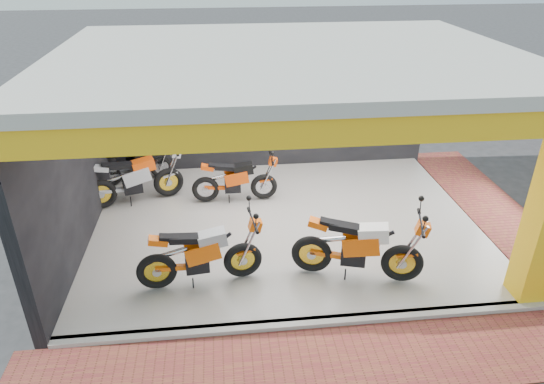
{
  "coord_description": "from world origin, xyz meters",
  "views": [
    {
      "loc": [
        -1.26,
        -6.78,
        5.46
      ],
      "look_at": [
        -0.3,
        1.91,
        0.9
      ],
      "focal_mm": 32.0,
      "sensor_mm": 36.0,
      "label": 1
    }
  ],
  "objects": [
    {
      "name": "moto_row_d",
      "position": [
        -2.8,
        4.5,
        0.68
      ],
      "size": [
        2.0,
        1.17,
        1.15
      ],
      "primitive_type": null,
      "rotation": [
        0.0,
        0.0,
        0.27
      ],
      "color": "black",
      "rests_on": "showroom_floor"
    },
    {
      "name": "moto_row_b",
      "position": [
        -0.36,
        3.1,
        0.73
      ],
      "size": [
        2.06,
        0.77,
        1.26
      ],
      "primitive_type": null,
      "rotation": [
        0.0,
        0.0,
        -0.0
      ],
      "color": "#E84909",
      "rests_on": "showroom_floor"
    },
    {
      "name": "paver_right",
      "position": [
        4.8,
        2.0,
        0.01
      ],
      "size": [
        1.4,
        7.0,
        0.03
      ],
      "primitive_type": "cube",
      "color": "brown",
      "rests_on": "ground"
    },
    {
      "name": "moto_row_c",
      "position": [
        -2.54,
        3.48,
        0.81
      ],
      "size": [
        2.47,
        1.51,
        1.42
      ],
      "primitive_type": null,
      "rotation": [
        0.0,
        0.0,
        0.3
      ],
      "color": "#A9ABB1",
      "rests_on": "showroom_floor"
    },
    {
      "name": "showroom_floor",
      "position": [
        0.0,
        2.0,
        0.05
      ],
      "size": [
        8.0,
        6.0,
        0.1
      ],
      "primitive_type": "cube",
      "color": "silver",
      "rests_on": "ground"
    },
    {
      "name": "header_beam_right",
      "position": [
        4.0,
        2.0,
        3.3
      ],
      "size": [
        0.3,
        6.4,
        0.4
      ],
      "primitive_type": "cube",
      "color": "yellow",
      "rests_on": "corner_column"
    },
    {
      "name": "header_beam_front",
      "position": [
        0.0,
        -1.0,
        3.3
      ],
      "size": [
        8.4,
        0.3,
        0.4
      ],
      "primitive_type": "cube",
      "color": "yellow",
      "rests_on": "corner_column"
    },
    {
      "name": "paver_front",
      "position": [
        0.0,
        -1.8,
        0.01
      ],
      "size": [
        9.0,
        1.4,
        0.03
      ],
      "primitive_type": "cube",
      "color": "brown",
      "rests_on": "ground"
    },
    {
      "name": "left_wall",
      "position": [
        -4.1,
        2.0,
        1.75
      ],
      "size": [
        0.2,
        6.2,
        3.5
      ],
      "primitive_type": "cube",
      "color": "black",
      "rests_on": "ground"
    },
    {
      "name": "floor_kerb",
      "position": [
        0.0,
        -1.02,
        0.05
      ],
      "size": [
        8.0,
        0.2,
        0.1
      ],
      "primitive_type": "cube",
      "color": "silver",
      "rests_on": "ground"
    },
    {
      "name": "back_wall",
      "position": [
        0.0,
        5.1,
        1.75
      ],
      "size": [
        8.2,
        0.2,
        3.5
      ],
      "primitive_type": "cube",
      "color": "black",
      "rests_on": "ground"
    },
    {
      "name": "ground",
      "position": [
        0.0,
        0.0,
        0.0
      ],
      "size": [
        80.0,
        80.0,
        0.0
      ],
      "primitive_type": "plane",
      "color": "#2D2D30",
      "rests_on": "ground"
    },
    {
      "name": "showroom_ceiling",
      "position": [
        0.0,
        2.0,
        3.6
      ],
      "size": [
        8.4,
        6.4,
        0.2
      ],
      "primitive_type": "cube",
      "color": "beige",
      "rests_on": "corner_column"
    },
    {
      "name": "moto_row_a",
      "position": [
        -1.0,
        0.22,
        0.8
      ],
      "size": [
        2.37,
        1.1,
        1.4
      ],
      "primitive_type": null,
      "rotation": [
        0.0,
        0.0,
        0.11
      ],
      "color": "#F75E0A",
      "rests_on": "showroom_floor"
    },
    {
      "name": "moto_hero",
      "position": [
        1.73,
        -0.21,
        0.84
      ],
      "size": [
        2.58,
        1.55,
        1.48
      ],
      "primitive_type": null,
      "rotation": [
        0.0,
        0.0,
        -0.29
      ],
      "color": "#F45B0A",
      "rests_on": "showroom_floor"
    }
  ]
}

